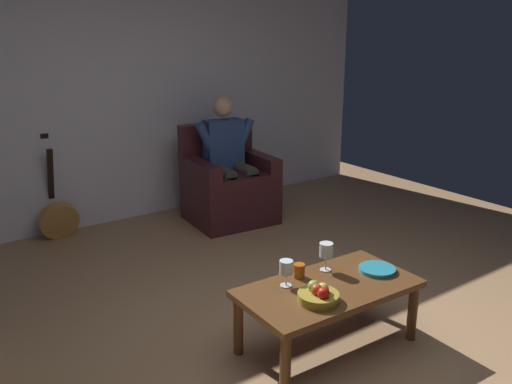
# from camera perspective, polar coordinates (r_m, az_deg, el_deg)

# --- Properties ---
(ground_plane) EXTENTS (7.06, 7.06, 0.00)m
(ground_plane) POSITION_cam_1_polar(r_m,az_deg,el_deg) (3.38, 6.65, -16.56)
(ground_plane) COLOR #A07853
(wall_back) EXTENTS (6.02, 0.06, 2.59)m
(wall_back) POSITION_cam_1_polar(r_m,az_deg,el_deg) (5.43, -14.56, 10.41)
(wall_back) COLOR silver
(wall_back) RESTS_ON ground
(armchair) EXTENTS (0.85, 0.77, 0.97)m
(armchair) POSITION_cam_1_polar(r_m,az_deg,el_deg) (5.37, -2.98, 0.49)
(armchair) COLOR #3C181E
(armchair) RESTS_ON ground
(person_seated) EXTENTS (0.65, 0.56, 1.25)m
(person_seated) POSITION_cam_1_polar(r_m,az_deg,el_deg) (5.27, -2.93, 3.95)
(person_seated) COLOR navy
(person_seated) RESTS_ON ground
(coffee_table) EXTENTS (1.10, 0.60, 0.41)m
(coffee_table) POSITION_cam_1_polar(r_m,az_deg,el_deg) (3.26, 7.78, -10.80)
(coffee_table) COLOR #57351A
(coffee_table) RESTS_ON ground
(guitar) EXTENTS (0.36, 0.33, 0.98)m
(guitar) POSITION_cam_1_polar(r_m,az_deg,el_deg) (5.25, -20.47, -2.44)
(guitar) COLOR #B17D3B
(guitar) RESTS_ON ground
(wine_glass_near) EXTENTS (0.08, 0.08, 0.16)m
(wine_glass_near) POSITION_cam_1_polar(r_m,az_deg,el_deg) (3.15, 3.26, -8.24)
(wine_glass_near) COLOR silver
(wine_glass_near) RESTS_ON coffee_table
(wine_glass_far) EXTENTS (0.09, 0.09, 0.18)m
(wine_glass_far) POSITION_cam_1_polar(r_m,az_deg,el_deg) (3.37, 7.54, -6.34)
(wine_glass_far) COLOR silver
(wine_glass_far) RESTS_ON coffee_table
(fruit_bowl) EXTENTS (0.23, 0.23, 0.11)m
(fruit_bowl) POSITION_cam_1_polar(r_m,az_deg,el_deg) (3.03, 6.74, -10.89)
(fruit_bowl) COLOR olive
(fruit_bowl) RESTS_ON coffee_table
(decorative_dish) EXTENTS (0.23, 0.23, 0.02)m
(decorative_dish) POSITION_cam_1_polar(r_m,az_deg,el_deg) (3.46, 12.88, -8.09)
(decorative_dish) COLOR teal
(decorative_dish) RESTS_ON coffee_table
(candle_jar) EXTENTS (0.07, 0.07, 0.09)m
(candle_jar) POSITION_cam_1_polar(r_m,az_deg,el_deg) (3.29, 4.65, -8.42)
(candle_jar) COLOR #AB4C11
(candle_jar) RESTS_ON coffee_table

